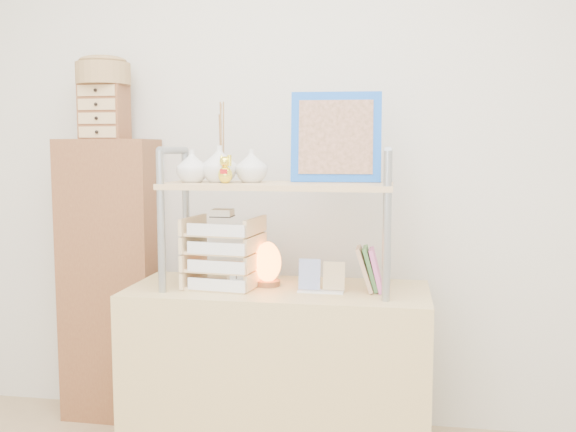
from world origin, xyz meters
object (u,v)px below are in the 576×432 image
cabinet (111,280)px  desk (278,378)px  letter_tray (223,256)px  salt_lamp (268,263)px

cabinet → desk: bearing=-21.8°
letter_tray → salt_lamp: size_ratio=1.75×
cabinet → salt_lamp: (0.84, -0.33, 0.17)m
letter_tray → salt_lamp: (0.17, 0.06, -0.03)m
letter_tray → salt_lamp: 0.18m
desk → letter_tray: size_ratio=3.79×
cabinet → letter_tray: size_ratio=4.27×
desk → letter_tray: bearing=-174.6°
desk → letter_tray: 0.55m
letter_tray → desk: bearing=5.4°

